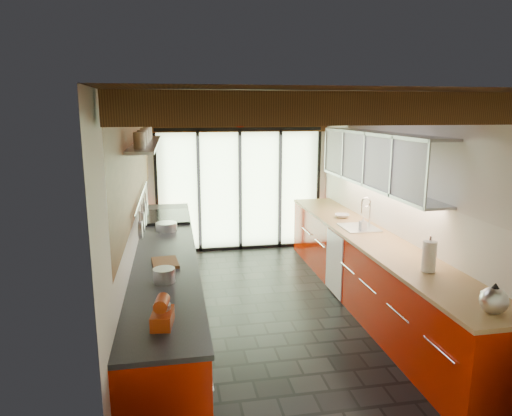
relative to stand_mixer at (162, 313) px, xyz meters
name	(u,v)px	position (x,y,z in m)	size (l,w,h in m)	color
ground	(272,312)	(1.27, 2.01, -1.01)	(5.50, 5.50, 0.00)	black
room_shell	(273,181)	(1.27, 2.01, 0.64)	(5.50, 5.50, 5.50)	silver
ceiling_beams	(267,111)	(1.27, 2.39, 1.45)	(3.14, 5.06, 4.90)	#593316
glass_door	(240,158)	(1.27, 4.70, 0.65)	(2.95, 0.10, 2.90)	#C6EAAD
left_counter	(167,284)	(0.00, 2.01, -0.55)	(0.68, 5.00, 0.92)	#A91700
range_stove	(168,248)	(0.00, 3.46, -0.54)	(0.66, 0.90, 0.97)	silver
right_counter	(370,271)	(2.54, 2.01, -0.55)	(0.68, 5.00, 0.92)	#A91700
sink_assembly	(360,225)	(2.56, 2.41, -0.05)	(0.45, 0.52, 0.43)	silver
upper_cabinets_right	(377,159)	(2.70, 2.31, 0.84)	(0.34, 3.00, 3.00)	silver
left_wall_fixtures	(145,163)	(-0.20, 2.15, 0.87)	(0.28, 2.60, 0.96)	silver
stand_mixer	(162,313)	(0.00, 0.00, 0.00)	(0.18, 0.27, 0.23)	#AD340D
pot_large	(164,275)	(0.00, 0.87, -0.03)	(0.20, 0.20, 0.13)	silver
pot_small	(166,227)	(0.00, 2.74, -0.04)	(0.28, 0.28, 0.11)	silver
cutting_board	(165,263)	(0.00, 1.38, -0.08)	(0.26, 0.36, 0.03)	brown
kettle	(494,299)	(2.54, -0.24, 0.02)	(0.24, 0.28, 0.25)	silver
paper_towel	(429,257)	(2.54, 0.69, 0.06)	(0.16, 0.16, 0.36)	white
soap_bottle	(363,224)	(2.54, 2.27, 0.00)	(0.08, 0.09, 0.19)	silver
bowl	(342,216)	(2.54, 3.03, -0.07)	(0.21, 0.21, 0.05)	silver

